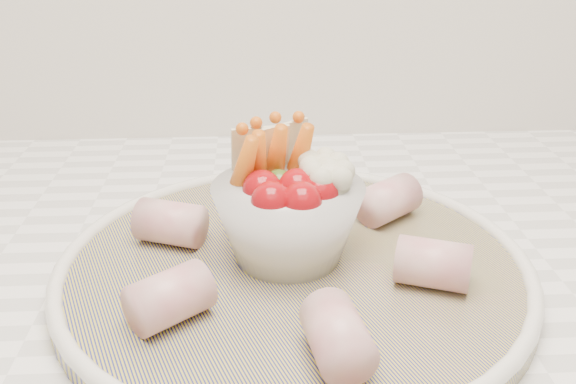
{
  "coord_description": "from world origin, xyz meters",
  "views": [
    {
      "loc": [
        -0.12,
        0.99,
        1.19
      ],
      "look_at": [
        -0.1,
        1.42,
        0.99
      ],
      "focal_mm": 40.0,
      "sensor_mm": 36.0,
      "label": 1
    }
  ],
  "objects": [
    {
      "name": "veggie_bowl",
      "position": [
        -0.1,
        1.42,
        0.98
      ],
      "size": [
        0.12,
        0.12,
        0.1
      ],
      "color": "silver",
      "rests_on": "serving_platter"
    },
    {
      "name": "serving_platter",
      "position": [
        -0.1,
        1.41,
        0.93
      ],
      "size": [
        0.47,
        0.47,
        0.02
      ],
      "color": "navy",
      "rests_on": "kitchen_counter"
    },
    {
      "name": "cured_meat_rolls",
      "position": [
        -0.1,
        1.41,
        0.95
      ],
      "size": [
        0.26,
        0.29,
        0.04
      ],
      "color": "#C45965",
      "rests_on": "serving_platter"
    }
  ]
}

